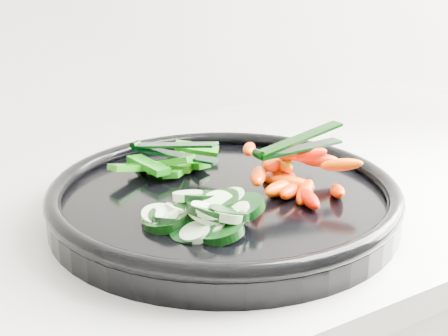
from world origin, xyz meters
TOP-DOWN VIEW (x-y plane):
  - veggie_tray at (0.36, 1.61)m, footprint 0.47×0.47m
  - cucumber_pile at (0.31, 1.56)m, footprint 0.13×0.12m
  - carrot_pile at (0.44, 1.59)m, footprint 0.14×0.15m
  - pepper_pile at (0.34, 1.70)m, footprint 0.15×0.09m
  - tong_carrot at (0.44, 1.59)m, footprint 0.11×0.02m
  - tong_pepper at (0.35, 1.71)m, footprint 0.07×0.10m

SIDE VIEW (x-z plane):
  - veggie_tray at x=0.36m, z-range 0.93..0.97m
  - pepper_pile at x=0.34m, z-range 0.94..0.98m
  - cucumber_pile at x=0.31m, z-range 0.94..0.98m
  - carrot_pile at x=0.44m, z-range 0.95..1.00m
  - tong_pepper at x=0.35m, z-range 0.97..0.99m
  - tong_carrot at x=0.44m, z-range 0.99..1.02m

